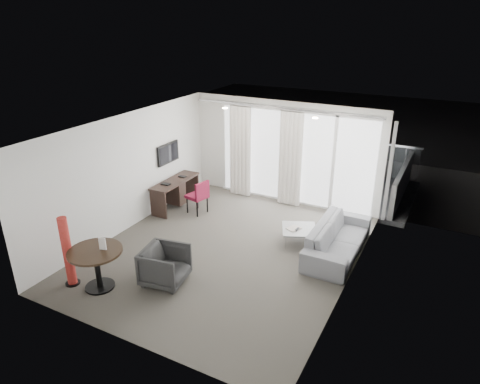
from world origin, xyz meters
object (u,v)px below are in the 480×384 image
at_px(sofa, 338,239).
at_px(desk_chair, 197,197).
at_px(red_lamp, 67,252).
at_px(round_table, 98,269).
at_px(rattan_chair_b, 364,171).
at_px(coffee_table, 299,235).
at_px(desk, 176,194).
at_px(rattan_chair_a, 342,171).
at_px(tub_armchair, 165,266).

bearing_deg(sofa, desk_chair, 85.29).
bearing_deg(red_lamp, round_table, 15.89).
bearing_deg(rattan_chair_b, red_lamp, -130.03).
height_order(red_lamp, rattan_chair_b, red_lamp).
distance_m(coffee_table, sofa, 0.87).
bearing_deg(coffee_table, red_lamp, -132.82).
height_order(desk, sofa, desk).
height_order(desk_chair, red_lamp, red_lamp).
xyz_separation_m(rattan_chair_a, rattan_chair_b, (0.58, 0.20, 0.04)).
distance_m(desk, sofa, 4.27).
bearing_deg(rattan_chair_b, desk_chair, -144.67).
xyz_separation_m(round_table, red_lamp, (-0.52, -0.15, 0.29)).
distance_m(desk_chair, coffee_table, 2.76).
relative_size(rattan_chair_a, rattan_chair_b, 0.91).
xyz_separation_m(desk, coffee_table, (3.40, -0.28, -0.20)).
relative_size(sofa, rattan_chair_a, 2.86).
height_order(desk, rattan_chair_a, rattan_chair_a).
bearing_deg(coffee_table, desk_chair, 175.02).
height_order(desk, coffee_table, desk).
relative_size(tub_armchair, rattan_chair_b, 0.90).
height_order(rattan_chair_a, rattan_chair_b, rattan_chair_b).
bearing_deg(round_table, rattan_chair_a, 70.35).
height_order(desk_chair, coffee_table, desk_chair).
xyz_separation_m(tub_armchair, rattan_chair_b, (2.11, 6.50, 0.08)).
bearing_deg(coffee_table, tub_armchair, -122.76).
xyz_separation_m(desk, rattan_chair_a, (3.30, 3.48, 0.03)).
bearing_deg(round_table, rattan_chair_b, 66.83).
xyz_separation_m(red_lamp, coffee_table, (3.11, 3.36, -0.51)).
distance_m(desk_chair, sofa, 3.60).
distance_m(red_lamp, rattan_chair_b, 8.16).
relative_size(desk_chair, red_lamp, 0.64).
relative_size(desk_chair, sofa, 0.38).
bearing_deg(coffee_table, sofa, -3.86).
distance_m(red_lamp, coffee_table, 4.61).
bearing_deg(round_table, desk, 103.08).
xyz_separation_m(desk_chair, rattan_chair_a, (2.63, 3.53, -0.04)).
xyz_separation_m(desk, desk_chair, (0.67, -0.05, 0.07)).
relative_size(desk, tub_armchair, 1.97).
bearing_deg(tub_armchair, rattan_chair_a, -23.10).
xyz_separation_m(desk, tub_armchair, (1.77, -2.82, -0.01)).
height_order(round_table, tub_armchair, round_table).
distance_m(rattan_chair_a, rattan_chair_b, 0.62).
distance_m(desk, round_table, 3.59).
height_order(coffee_table, rattan_chair_b, rattan_chair_b).
bearing_deg(desk_chair, desk, -170.77).
relative_size(desk, rattan_chair_b, 1.78).
bearing_deg(red_lamp, desk, 94.57).
height_order(round_table, sofa, round_table).
height_order(coffee_table, rattan_chair_a, rattan_chair_a).
distance_m(tub_armchair, sofa, 3.51).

